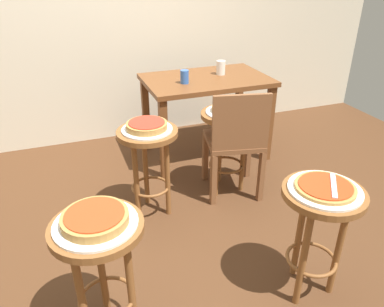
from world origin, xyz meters
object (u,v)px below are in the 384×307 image
(pizza_foreground, at_px, (325,187))
(dining_table, at_px, (206,90))
(pizza_middle, at_px, (95,218))
(pizza_server_knife, at_px, (334,185))
(stool_middle, at_px, (100,254))
(pizza_rear, at_px, (229,108))
(cup_near_edge, at_px, (185,77))
(serving_plate_leftside, at_px, (147,129))
(stool_leftside, at_px, (148,152))
(stool_foreground, at_px, (319,218))
(serving_plate_middle, at_px, (96,224))
(serving_plate_rear, at_px, (229,112))
(cup_far_edge, at_px, (221,68))
(stool_rear, at_px, (228,133))
(serving_plate_foreground, at_px, (325,190))
(pizza_leftside, at_px, (147,125))
(wooden_chair, at_px, (236,140))

(pizza_foreground, relative_size, dining_table, 0.27)
(pizza_middle, relative_size, pizza_server_knife, 1.28)
(stool_middle, relative_size, pizza_rear, 2.64)
(pizza_rear, bearing_deg, cup_near_edge, 105.64)
(pizza_foreground, xyz_separation_m, stool_middle, (-1.07, 0.12, -0.18))
(serving_plate_leftside, relative_size, pizza_server_knife, 1.51)
(stool_leftside, height_order, cup_near_edge, cup_near_edge)
(stool_foreground, bearing_deg, dining_table, 87.18)
(serving_plate_middle, distance_m, serving_plate_rear, 1.45)
(cup_far_edge, bearing_deg, stool_rear, -109.29)
(pizza_foreground, height_order, stool_rear, pizza_foreground)
(serving_plate_foreground, bearing_deg, stool_middle, 173.60)
(stool_rear, distance_m, dining_table, 0.64)
(pizza_rear, bearing_deg, cup_far_edge, 70.71)
(pizza_foreground, distance_m, pizza_server_knife, 0.04)
(serving_plate_foreground, bearing_deg, stool_rear, 89.71)
(serving_plate_rear, relative_size, pizza_server_knife, 1.52)
(stool_foreground, xyz_separation_m, cup_far_edge, (0.24, 1.77, 0.31))
(stool_rear, height_order, dining_table, dining_table)
(pizza_leftside, height_order, cup_near_edge, cup_near_edge)
(stool_leftside, xyz_separation_m, wooden_chair, (0.66, 0.01, -0.02))
(stool_rear, relative_size, wooden_chair, 0.77)
(cup_near_edge, bearing_deg, pizza_leftside, -127.20)
(stool_rear, bearing_deg, serving_plate_leftside, -171.10)
(stool_foreground, relative_size, stool_middle, 1.00)
(serving_plate_leftside, distance_m, pizza_leftside, 0.03)
(stool_middle, bearing_deg, serving_plate_foreground, -6.40)
(stool_foreground, xyz_separation_m, stool_leftside, (-0.63, 0.99, 0.00))
(stool_middle, bearing_deg, stool_rear, 42.18)
(pizza_leftside, bearing_deg, pizza_server_knife, -57.05)
(stool_rear, bearing_deg, pizza_leftside, -171.10)
(stool_middle, height_order, stool_leftside, same)
(serving_plate_leftside, height_order, pizza_server_knife, pizza_server_knife)
(pizza_foreground, bearing_deg, dining_table, 87.18)
(pizza_middle, xyz_separation_m, cup_near_edge, (0.92, 1.51, 0.10))
(serving_plate_leftside, relative_size, serving_plate_rear, 0.99)
(pizza_foreground, bearing_deg, serving_plate_leftside, 122.25)
(pizza_foreground, relative_size, pizza_server_knife, 1.31)
(pizza_leftside, xyz_separation_m, dining_table, (0.71, 0.72, -0.06))
(stool_foreground, relative_size, serving_plate_foreground, 1.84)
(stool_foreground, xyz_separation_m, dining_table, (0.08, 1.71, 0.13))
(stool_foreground, distance_m, serving_plate_middle, 1.09)
(dining_table, relative_size, pizza_server_knife, 4.85)
(stool_leftside, height_order, pizza_leftside, pizza_leftside)
(cup_near_edge, relative_size, cup_far_edge, 0.90)
(serving_plate_leftside, bearing_deg, pizza_foreground, -57.75)
(stool_foreground, height_order, cup_far_edge, cup_far_edge)
(pizza_leftside, height_order, dining_table, dining_table)
(pizza_leftside, distance_m, wooden_chair, 0.69)
(serving_plate_middle, xyz_separation_m, wooden_chair, (1.10, 0.88, -0.19))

